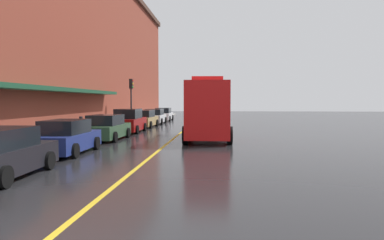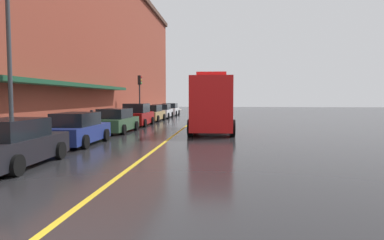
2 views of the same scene
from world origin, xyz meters
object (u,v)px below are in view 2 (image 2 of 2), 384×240
(parked_car_1, at_px, (12,144))
(street_lamp_left, at_px, (9,46))
(parked_car_3, at_px, (116,121))
(parking_meter_1, at_px, (92,117))
(parked_car_2, at_px, (78,130))
(parked_car_5, at_px, (152,113))
(traffic_light_near, at_px, (140,89))
(parked_car_4, at_px, (137,115))
(parking_meter_0, at_px, (108,114))
(fire_truck, at_px, (212,105))
(parked_car_6, at_px, (162,111))
(parked_car_7, at_px, (170,110))

(parked_car_1, xyz_separation_m, street_lamp_left, (-2.06, 3.14, 3.65))
(parked_car_3, xyz_separation_m, parking_meter_1, (-1.34, -0.76, 0.32))
(parked_car_2, bearing_deg, parked_car_3, -0.54)
(parked_car_5, xyz_separation_m, traffic_light_near, (-1.30, 0.50, 2.41))
(parked_car_3, bearing_deg, parking_meter_1, 120.24)
(parked_car_4, xyz_separation_m, parking_meter_1, (-1.36, -6.15, 0.22))
(parking_meter_0, xyz_separation_m, traffic_light_near, (0.06, 9.10, 2.10))
(parked_car_3, bearing_deg, fire_truck, -80.68)
(parking_meter_1, distance_m, traffic_light_near, 12.34)
(parked_car_1, relative_size, parked_car_6, 1.04)
(parked_car_5, relative_size, traffic_light_near, 1.05)
(parking_meter_1, bearing_deg, fire_truck, 12.76)
(parked_car_6, bearing_deg, parking_meter_1, 175.38)
(parked_car_2, distance_m, parking_meter_0, 8.30)
(fire_truck, bearing_deg, parked_car_7, -164.59)
(fire_truck, bearing_deg, parked_car_3, -82.12)
(parking_meter_1, bearing_deg, parking_meter_0, 90.00)
(parked_car_1, bearing_deg, parked_car_3, -1.18)
(parked_car_5, bearing_deg, parked_car_4, -178.39)
(parked_car_2, bearing_deg, parking_meter_0, 8.67)
(parked_car_4, relative_size, parked_car_7, 1.00)
(parked_car_2, height_order, parking_meter_1, parked_car_2)
(parked_car_3, relative_size, parked_car_6, 1.06)
(parked_car_1, relative_size, parking_meter_1, 3.42)
(parked_car_4, distance_m, parking_meter_1, 6.30)
(parked_car_6, relative_size, parking_meter_1, 3.30)
(parked_car_4, distance_m, parked_car_7, 16.81)
(parking_meter_0, height_order, traffic_light_near, traffic_light_near)
(parked_car_6, bearing_deg, parked_car_4, 179.92)
(fire_truck, height_order, street_lamp_left, street_lamp_left)
(parked_car_2, xyz_separation_m, parked_car_7, (0.03, 28.08, 0.01))
(parked_car_1, xyz_separation_m, fire_truck, (6.11, 12.11, 1.04))
(fire_truck, bearing_deg, parked_car_4, -126.31)
(parked_car_7, bearing_deg, parked_car_1, 179.22)
(parked_car_6, bearing_deg, traffic_light_near, 164.80)
(parked_car_4, bearing_deg, parked_car_6, -0.57)
(parked_car_2, bearing_deg, traffic_light_near, 3.54)
(parked_car_7, relative_size, parking_meter_1, 3.48)
(parked_car_7, distance_m, fire_truck, 22.15)
(parking_meter_1, bearing_deg, parked_car_2, -75.16)
(parked_car_7, relative_size, fire_truck, 0.59)
(parked_car_1, height_order, parked_car_7, parked_car_1)
(street_lamp_left, height_order, traffic_light_near, street_lamp_left)
(parked_car_5, height_order, parking_meter_0, parked_car_5)
(parked_car_4, xyz_separation_m, traffic_light_near, (-1.30, 6.01, 2.31))
(parked_car_4, xyz_separation_m, parking_meter_0, (-1.36, -3.09, 0.22))
(parked_car_2, distance_m, parked_car_6, 22.11)
(parking_meter_1, xyz_separation_m, street_lamp_left, (-0.60, -7.26, 3.34))
(parked_car_1, xyz_separation_m, traffic_light_near, (-1.40, 22.55, 2.41))
(parked_car_2, bearing_deg, parked_car_6, -0.79)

